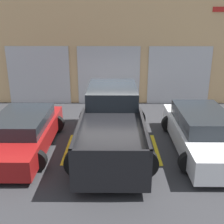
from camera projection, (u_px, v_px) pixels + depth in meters
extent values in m
plane|color=#2D2D30|center=(112.00, 125.00, 11.15)|extent=(28.00, 28.00, 0.00)
cube|color=tan|center=(113.00, 41.00, 13.29)|extent=(17.82, 0.60, 5.99)
cube|color=#ADADB2|center=(39.00, 75.00, 13.52)|extent=(2.97, 0.08, 2.77)
cube|color=#ADADB2|center=(109.00, 76.00, 13.49)|extent=(2.97, 0.08, 2.77)
cube|color=#ADADB2|center=(179.00, 76.00, 13.46)|extent=(2.97, 0.08, 2.77)
cube|color=#B21E19|center=(223.00, 9.00, 12.48)|extent=(0.90, 0.03, 0.22)
cube|color=black|center=(112.00, 129.00, 8.94)|extent=(1.88, 5.49, 0.91)
cube|color=#1E2328|center=(112.00, 94.00, 10.12)|extent=(1.73, 2.47, 0.59)
cube|color=black|center=(78.00, 128.00, 7.60)|extent=(0.08, 3.02, 0.18)
cube|color=black|center=(145.00, 128.00, 7.59)|extent=(0.08, 3.02, 0.18)
cube|color=black|center=(111.00, 154.00, 6.21)|extent=(1.88, 0.08, 0.18)
cylinder|color=black|center=(91.00, 118.00, 10.64)|extent=(0.85, 0.22, 0.85)
cylinder|color=black|center=(134.00, 118.00, 10.63)|extent=(0.85, 0.22, 0.85)
cylinder|color=black|center=(80.00, 163.00, 7.42)|extent=(0.85, 0.22, 0.85)
cylinder|color=black|center=(142.00, 163.00, 7.41)|extent=(0.85, 0.22, 0.85)
cube|color=white|center=(202.00, 136.00, 8.99)|extent=(1.70, 4.68, 0.66)
cube|color=#1E2328|center=(203.00, 118.00, 8.91)|extent=(1.50, 2.57, 0.48)
cylinder|color=black|center=(170.00, 124.00, 10.41)|extent=(0.62, 0.22, 0.62)
cylinder|color=black|center=(210.00, 124.00, 10.40)|extent=(0.62, 0.22, 0.62)
cylinder|color=black|center=(190.00, 163.00, 7.67)|extent=(0.62, 0.22, 0.62)
cube|color=maroon|center=(23.00, 136.00, 9.05)|extent=(1.79, 4.48, 0.59)
cube|color=#1E2328|center=(22.00, 120.00, 8.99)|extent=(1.58, 2.46, 0.42)
cylinder|color=black|center=(13.00, 124.00, 10.41)|extent=(0.63, 0.22, 0.63)
cylinder|color=black|center=(56.00, 124.00, 10.39)|extent=(0.63, 0.22, 0.63)
cylinder|color=black|center=(36.00, 161.00, 7.77)|extent=(0.63, 0.22, 0.63)
cube|color=gold|center=(68.00, 148.00, 9.18)|extent=(0.12, 2.20, 0.01)
cube|color=gold|center=(156.00, 149.00, 9.15)|extent=(0.12, 2.20, 0.01)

